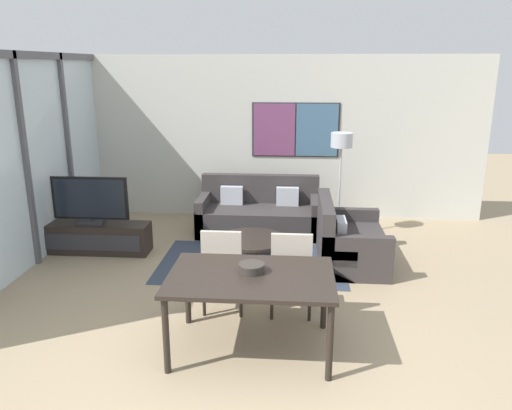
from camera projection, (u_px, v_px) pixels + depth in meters
name	position (u px, v px, depth m)	size (l,w,h in m)	color
ground_plane	(245.00, 387.00, 4.22)	(24.00, 24.00, 0.00)	#9E896B
wall_back	(274.00, 138.00, 8.65)	(7.27, 0.09, 2.80)	silver
window_wall_left	(23.00, 153.00, 6.44)	(0.07, 5.02, 2.80)	silver
area_rug	(252.00, 263.00, 6.86)	(2.52, 1.62, 0.01)	#333D4C
tv_console	(94.00, 238.00, 7.22)	(1.63, 0.42, 0.43)	black
television	(90.00, 201.00, 7.07)	(1.10, 0.20, 0.69)	#2D2D33
sofa_main	(259.00, 214.00, 8.10)	(1.93, 0.89, 0.89)	#383333
sofa_side	(345.00, 243.00, 6.79)	(0.89, 1.37, 0.89)	#383333
coffee_table	(252.00, 244.00, 6.79)	(0.93, 0.93, 0.36)	black
dining_table	(251.00, 282.00, 4.61)	(1.53, 1.01, 0.76)	black
dining_chair_left	(223.00, 266.00, 5.37)	(0.46, 0.46, 0.97)	#B2A899
dining_chair_centre	(291.00, 269.00, 5.29)	(0.46, 0.46, 0.97)	#B2A899
fruit_bowl	(252.00, 267.00, 4.64)	(0.25, 0.25, 0.08)	#332D28
floor_lamp	(341.00, 149.00, 7.57)	(0.33, 0.33, 1.64)	#2D2D33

